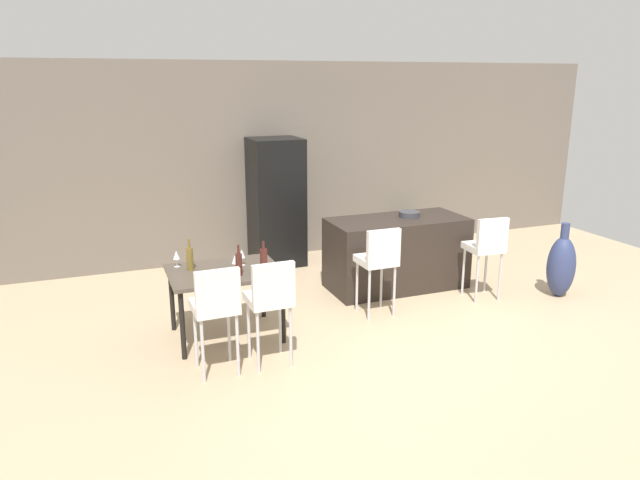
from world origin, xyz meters
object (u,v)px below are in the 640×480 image
object	(u,v)px
wine_bottle_middle	(190,258)
floor_vase	(561,266)
dining_table	(225,277)
wine_bottle_far	(239,264)
bar_chair_left	(379,258)
wine_glass_right	(235,260)
kitchen_island	(397,253)
bar_chair_middle	(487,245)
potted_plant	(415,226)
dining_chair_far	(270,296)
wine_bottle_near	(264,261)
wine_glass_end	(242,254)
fruit_bowl	(409,214)
dining_chair_near	(216,304)
wine_glass_left	(176,255)
refrigerator	(276,202)

from	to	relation	value
wine_bottle_middle	floor_vase	xyz separation A→B (m)	(4.49, -0.46, -0.47)
dining_table	wine_bottle_far	world-z (taller)	wine_bottle_far
bar_chair_left	dining_table	world-z (taller)	bar_chair_left
wine_glass_right	kitchen_island	bearing A→B (deg)	18.87
bar_chair_middle	potted_plant	world-z (taller)	bar_chair_middle
dining_table	floor_vase	xyz separation A→B (m)	(4.16, -0.33, -0.27)
bar_chair_middle	dining_table	xyz separation A→B (m)	(-3.21, 0.07, -0.03)
kitchen_island	dining_chair_far	bearing A→B (deg)	-144.94
dining_chair_far	wine_bottle_near	xyz separation A→B (m)	(0.09, 0.54, 0.18)
wine_glass_right	wine_glass_end	distance (m)	0.20
kitchen_island	wine_glass_end	distance (m)	2.32
wine_bottle_far	wine_bottle_near	distance (m)	0.25
bar_chair_left	wine_bottle_far	size ratio (longest dim) A/B	3.31
wine_bottle_middle	wine_glass_right	bearing A→B (deg)	-25.43
bar_chair_middle	floor_vase	distance (m)	1.03
dining_chair_far	fruit_bowl	world-z (taller)	dining_chair_far
kitchen_island	wine_bottle_middle	xyz separation A→B (m)	(-2.74, -0.59, 0.41)
wine_bottle_near	fruit_bowl	world-z (taller)	wine_bottle_near
dining_table	fruit_bowl	xyz separation A→B (m)	(2.60, 0.76, 0.29)
dining_chair_far	wine_bottle_far	bearing A→B (deg)	104.75
dining_chair_near	kitchen_island	bearing A→B (deg)	29.55
kitchen_island	wine_glass_left	distance (m)	2.91
dining_table	dining_chair_near	world-z (taller)	dining_chair_near
dining_chair_near	potted_plant	world-z (taller)	dining_chair_near
potted_plant	dining_chair_far	bearing A→B (deg)	-137.39
wine_glass_right	floor_vase	size ratio (longest dim) A/B	0.18
dining_table	wine_glass_end	bearing A→B (deg)	24.12
wine_glass_left	wine_glass_end	distance (m)	0.68
dining_chair_near	floor_vase	bearing A→B (deg)	5.97
kitchen_island	wine_glass_left	xyz separation A→B (m)	(-2.85, -0.43, 0.40)
wine_bottle_middle	potted_plant	world-z (taller)	wine_bottle_middle
dining_table	floor_vase	bearing A→B (deg)	-4.55
bar_chair_middle	wine_bottle_middle	xyz separation A→B (m)	(-3.54, 0.20, 0.17)
dining_chair_near	wine_bottle_middle	bearing A→B (deg)	94.51
kitchen_island	floor_vase	xyz separation A→B (m)	(1.75, -1.05, -0.07)
wine_bottle_near	wine_bottle_far	bearing A→B (deg)	170.07
refrigerator	floor_vase	bearing A→B (deg)	-41.96
dining_chair_near	potted_plant	xyz separation A→B (m)	(3.84, 3.06, -0.35)
wine_glass_right	fruit_bowl	distance (m)	2.64
floor_vase	potted_plant	distance (m)	2.66
fruit_bowl	wine_glass_end	bearing A→B (deg)	-164.49
dining_chair_far	wine_glass_right	xyz separation A→B (m)	(-0.16, 0.72, 0.17)
bar_chair_left	refrigerator	bearing A→B (deg)	101.66
wine_bottle_far	fruit_bowl	xyz separation A→B (m)	(2.49, 0.97, 0.09)
wine_bottle_near	potted_plant	size ratio (longest dim) A/B	0.57
dining_chair_far	potted_plant	xyz separation A→B (m)	(3.33, 3.06, -0.35)
bar_chair_middle	wine_glass_right	xyz separation A→B (m)	(-3.11, -0.00, 0.17)
wine_bottle_far	potted_plant	world-z (taller)	wine_bottle_far
wine_bottle_near	wine_glass_left	distance (m)	0.96
wine_bottle_middle	fruit_bowl	xyz separation A→B (m)	(2.93, 0.63, 0.09)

